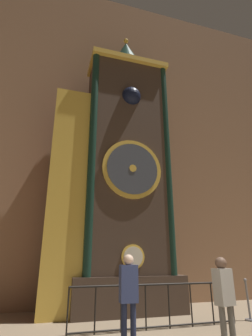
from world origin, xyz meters
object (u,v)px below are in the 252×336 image
object	(u,v)px
clock_tower	(115,172)
visitor_near	(129,291)
visitor_far	(224,293)
stanchion_post	(249,306)

from	to	relation	value
clock_tower	visitor_near	distance (m)	4.82
clock_tower	visitor_far	size ratio (longest dim) A/B	6.54
clock_tower	stanchion_post	world-z (taller)	clock_tower
stanchion_post	clock_tower	bearing A→B (deg)	150.45
visitor_far	stanchion_post	bearing A→B (deg)	30.00
visitor_near	visitor_far	distance (m)	1.80
visitor_near	visitor_far	xyz separation A→B (m)	(1.68, -0.66, -0.02)
visitor_near	stanchion_post	world-z (taller)	visitor_near
visitor_near	stanchion_post	size ratio (longest dim) A/B	1.59
visitor_far	stanchion_post	distance (m)	3.08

